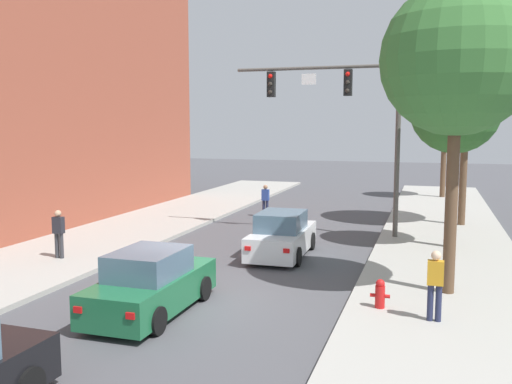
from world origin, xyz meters
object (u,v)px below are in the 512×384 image
(street_tree_third, at_px, (467,77))
(street_tree_farthest, at_px, (445,114))
(car_following_green, at_px, (151,284))
(pedestrian_crossing_road, at_px, (265,199))
(car_lead_white, at_px, (282,236))
(pedestrian_sidewalk_left_walker, at_px, (59,231))
(fire_hydrant, at_px, (380,294))
(traffic_signal_mast, at_px, (350,107))
(street_tree_nearest, at_px, (457,60))
(pedestrian_sidewalk_right_walker, at_px, (435,282))
(street_tree_second, at_px, (455,110))

(street_tree_third, bearing_deg, street_tree_farthest, 93.77)
(car_following_green, xyz_separation_m, pedestrian_crossing_road, (-1.50, 14.88, 0.19))
(car_lead_white, distance_m, pedestrian_sidewalk_left_walker, 7.63)
(pedestrian_sidewalk_left_walker, bearing_deg, fire_hydrant, -10.68)
(car_lead_white, xyz_separation_m, pedestrian_sidewalk_left_walker, (-6.94, -3.16, 0.34))
(car_lead_white, bearing_deg, traffic_signal_mast, 67.07)
(car_lead_white, distance_m, street_tree_third, 11.70)
(pedestrian_crossing_road, distance_m, street_tree_third, 11.00)
(pedestrian_crossing_road, xyz_separation_m, street_tree_nearest, (8.51, -11.40, 5.36))
(pedestrian_sidewalk_left_walker, bearing_deg, traffic_signal_mast, 39.87)
(traffic_signal_mast, relative_size, street_tree_farthest, 1.11)
(fire_hydrant, bearing_deg, pedestrian_crossing_road, 117.45)
(pedestrian_sidewalk_right_walker, bearing_deg, pedestrian_sidewalk_left_walker, 167.78)
(car_lead_white, relative_size, pedestrian_sidewalk_left_walker, 2.61)
(traffic_signal_mast, relative_size, fire_hydrant, 10.42)
(car_lead_white, height_order, street_tree_nearest, street_tree_nearest)
(car_lead_white, distance_m, pedestrian_sidewalk_right_walker, 7.74)
(car_lead_white, height_order, street_tree_farthest, street_tree_farthest)
(street_tree_nearest, bearing_deg, fire_hydrant, -131.39)
(traffic_signal_mast, relative_size, pedestrian_sidewalk_right_walker, 4.57)
(pedestrian_crossing_road, relative_size, street_tree_farthest, 0.24)
(pedestrian_crossing_road, bearing_deg, pedestrian_sidewalk_left_walker, -109.35)
(pedestrian_sidewalk_right_walker, distance_m, street_tree_third, 14.75)
(pedestrian_crossing_road, distance_m, fire_hydrant, 14.93)
(street_tree_second, xyz_separation_m, street_tree_third, (0.62, 5.08, 1.55))
(fire_hydrant, relative_size, street_tree_nearest, 0.09)
(car_lead_white, xyz_separation_m, street_tree_farthest, (5.65, 18.05, 4.62))
(traffic_signal_mast, height_order, fire_hydrant, traffic_signal_mast)
(pedestrian_sidewalk_left_walker, xyz_separation_m, pedestrian_sidewalk_right_walker, (12.08, -2.62, 0.00))
(street_tree_farthest, bearing_deg, street_tree_nearest, -90.40)
(street_tree_farthest, bearing_deg, street_tree_second, -89.77)
(car_following_green, height_order, pedestrian_sidewalk_right_walker, pedestrian_sidewalk_right_walker)
(car_following_green, bearing_deg, fire_hydrant, 16.97)
(pedestrian_sidewalk_left_walker, distance_m, pedestrian_crossing_road, 11.87)
(street_tree_second, height_order, street_tree_farthest, street_tree_farthest)
(fire_hydrant, bearing_deg, pedestrian_sidewalk_left_walker, 169.32)
(pedestrian_sidewalk_left_walker, distance_m, street_tree_second, 14.54)
(car_following_green, height_order, pedestrian_sidewalk_left_walker, pedestrian_sidewalk_left_walker)
(traffic_signal_mast, height_order, car_lead_white, traffic_signal_mast)
(pedestrian_sidewalk_left_walker, height_order, pedestrian_sidewalk_right_walker, same)
(traffic_signal_mast, distance_m, pedestrian_sidewalk_left_walker, 12.07)
(car_lead_white, bearing_deg, pedestrian_crossing_road, 110.48)
(pedestrian_crossing_road, relative_size, street_tree_nearest, 0.20)
(car_following_green, xyz_separation_m, street_tree_second, (7.21, 9.55, 4.45))
(pedestrian_sidewalk_left_walker, xyz_separation_m, street_tree_farthest, (12.59, 21.22, 4.28))
(pedestrian_sidewalk_right_walker, relative_size, fire_hydrant, 2.28)
(street_tree_third, bearing_deg, street_tree_second, -96.91)
(car_following_green, relative_size, street_tree_second, 0.64)
(traffic_signal_mast, bearing_deg, street_tree_second, -18.81)
(car_following_green, bearing_deg, pedestrian_sidewalk_left_walker, 145.90)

